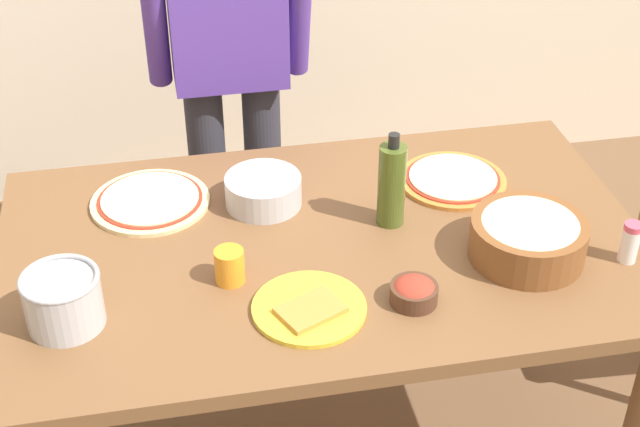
# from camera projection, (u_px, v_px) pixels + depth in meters

# --- Properties ---
(dining_table) EXTENTS (1.60, 0.96, 0.76)m
(dining_table) POSITION_uv_depth(u_px,v_px,m) (324.00, 270.00, 2.35)
(dining_table) COLOR brown
(dining_table) RESTS_ON ground
(person_cook) EXTENTS (0.49, 0.25, 1.62)m
(person_cook) POSITION_uv_depth(u_px,v_px,m) (229.00, 53.00, 2.78)
(person_cook) COLOR #2D2D38
(person_cook) RESTS_ON ground
(pizza_raw_on_board) EXTENTS (0.31, 0.31, 0.02)m
(pizza_raw_on_board) POSITION_uv_depth(u_px,v_px,m) (150.00, 201.00, 2.43)
(pizza_raw_on_board) COLOR beige
(pizza_raw_on_board) RESTS_ON dining_table
(pizza_cooked_on_tray) EXTENTS (0.29, 0.29, 0.02)m
(pizza_cooked_on_tray) POSITION_uv_depth(u_px,v_px,m) (453.00, 179.00, 2.51)
(pizza_cooked_on_tray) COLOR #C67A33
(pizza_cooked_on_tray) RESTS_ON dining_table
(plate_with_slice) EXTENTS (0.26, 0.26, 0.02)m
(plate_with_slice) POSITION_uv_depth(u_px,v_px,m) (309.00, 308.00, 2.07)
(plate_with_slice) COLOR gold
(plate_with_slice) RESTS_ON dining_table
(popcorn_bowl) EXTENTS (0.28, 0.28, 0.11)m
(popcorn_bowl) POSITION_uv_depth(u_px,v_px,m) (528.00, 235.00, 2.21)
(popcorn_bowl) COLOR brown
(popcorn_bowl) RESTS_ON dining_table
(mixing_bowl_steel) EXTENTS (0.20, 0.20, 0.08)m
(mixing_bowl_steel) POSITION_uv_depth(u_px,v_px,m) (263.00, 191.00, 2.41)
(mixing_bowl_steel) COLOR #B7B7BC
(mixing_bowl_steel) RESTS_ON dining_table
(small_sauce_bowl) EXTENTS (0.11, 0.11, 0.06)m
(small_sauce_bowl) POSITION_uv_depth(u_px,v_px,m) (414.00, 292.00, 2.09)
(small_sauce_bowl) COLOR #4C2D1E
(small_sauce_bowl) RESTS_ON dining_table
(olive_oil_bottle) EXTENTS (0.07, 0.07, 0.26)m
(olive_oil_bottle) POSITION_uv_depth(u_px,v_px,m) (392.00, 184.00, 2.30)
(olive_oil_bottle) COLOR #47561E
(olive_oil_bottle) RESTS_ON dining_table
(steel_pot) EXTENTS (0.17, 0.17, 0.13)m
(steel_pot) POSITION_uv_depth(u_px,v_px,m) (63.00, 300.00, 2.01)
(steel_pot) COLOR #B7B7BC
(steel_pot) RESTS_ON dining_table
(cup_orange) EXTENTS (0.07, 0.07, 0.08)m
(cup_orange) POSITION_uv_depth(u_px,v_px,m) (230.00, 266.00, 2.14)
(cup_orange) COLOR orange
(cup_orange) RESTS_ON dining_table
(salt_shaker) EXTENTS (0.04, 0.04, 0.11)m
(salt_shaker) POSITION_uv_depth(u_px,v_px,m) (630.00, 242.00, 2.20)
(salt_shaker) COLOR white
(salt_shaker) RESTS_ON dining_table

